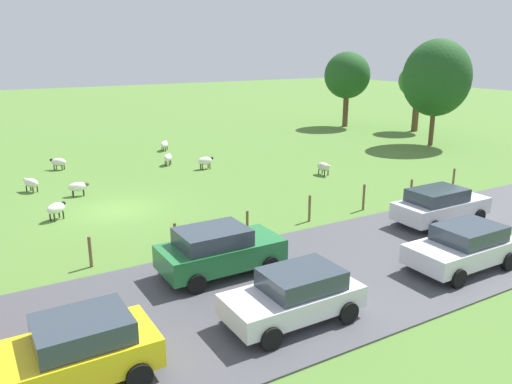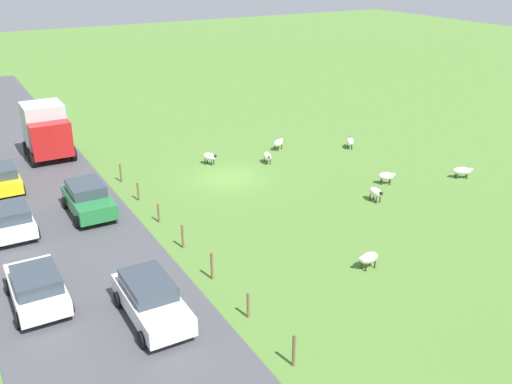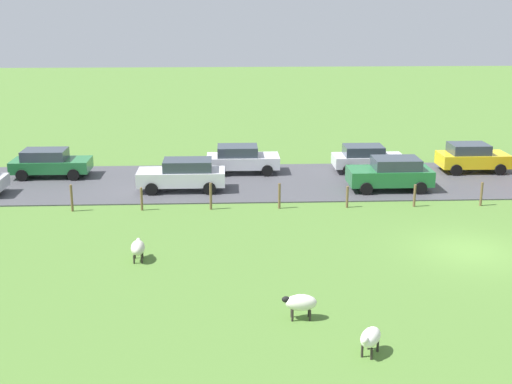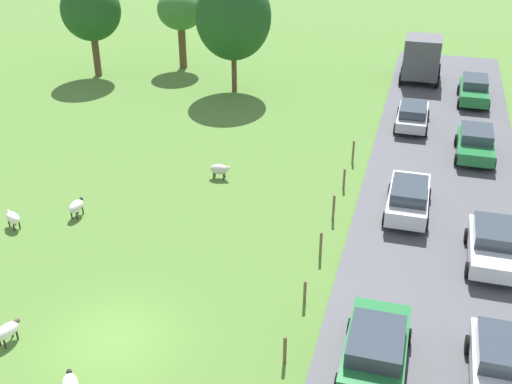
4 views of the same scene
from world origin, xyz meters
name	(u,v)px [view 3 (image 3 of 4)]	position (x,y,z in m)	size (l,w,h in m)	color
ground_plane	(470,251)	(0.00, 0.00, 0.00)	(160.00, 160.00, 0.00)	#517A33
road_strip	(400,180)	(10.95, 0.00, 0.03)	(8.00, 80.00, 0.06)	#47474C
sheep_0	(138,248)	(-0.43, 12.98, 0.52)	(1.10, 0.58, 0.79)	beige
sheep_5	(300,303)	(-5.62, 7.37, 0.55)	(0.51, 1.09, 0.81)	silver
sheep_6	(370,338)	(-7.89, 5.68, 0.52)	(1.06, 0.91, 0.77)	white
fence_post_0	(481,194)	(6.08, -2.67, 0.58)	(0.12, 0.12, 1.17)	brown
fence_post_1	(415,196)	(6.08, 0.58, 0.55)	(0.12, 0.12, 1.09)	brown
fence_post_2	(347,197)	(6.08, 3.83, 0.52)	(0.12, 0.12, 1.05)	brown
fence_post_3	(279,196)	(6.08, 7.09, 0.62)	(0.12, 0.12, 1.24)	brown
fence_post_4	(211,196)	(6.08, 10.34, 0.65)	(0.12, 0.12, 1.30)	brown
fence_post_5	(142,199)	(6.08, 13.60, 0.56)	(0.12, 0.12, 1.11)	brown
fence_post_6	(72,198)	(6.08, 16.85, 0.64)	(0.12, 0.12, 1.29)	brown
car_0	(367,158)	(12.94, 1.49, 0.85)	(2.06, 4.02, 1.52)	silver
car_2	(50,162)	(12.59, 19.45, 0.86)	(2.15, 4.28, 1.54)	#237238
car_3	(472,157)	(12.67, -4.54, 0.90)	(2.14, 3.89, 1.62)	yellow
car_4	(241,159)	(13.03, 8.71, 0.87)	(2.14, 4.12, 1.56)	silver
car_5	(183,174)	(9.37, 11.83, 0.90)	(2.05, 4.51, 1.62)	silver
car_7	(391,173)	(9.01, 1.04, 0.93)	(2.19, 4.28, 1.67)	#237238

